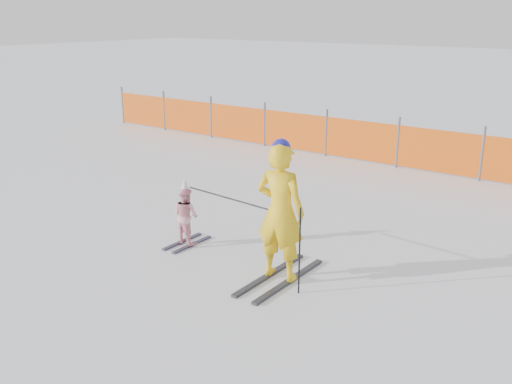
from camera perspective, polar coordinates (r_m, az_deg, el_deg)
ground at (r=8.78m, az=-1.95°, el=-7.03°), size 120.00×120.00×0.00m
adult at (r=7.87m, az=2.45°, el=-1.96°), size 0.76×1.69×2.05m
child at (r=9.33m, az=-7.02°, el=-2.26°), size 0.49×0.88×1.12m
ski_poles at (r=8.11m, az=0.05°, el=-2.72°), size 2.30×0.38×1.23m
safety_fence at (r=15.06m, az=8.27°, el=5.47°), size 16.85×0.06×1.25m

